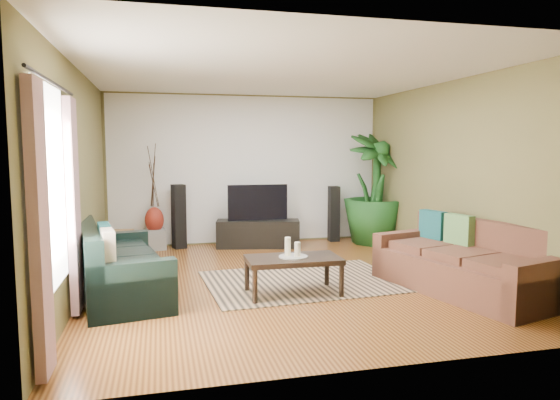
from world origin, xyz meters
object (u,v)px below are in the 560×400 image
object	(u,v)px
coffee_table	(293,276)
tv_stand	(258,234)
potted_plant	(375,189)
side_table	(112,251)
television	(258,202)
pedestal	(155,239)
vase	(154,220)
sofa_left	(122,259)
sofa_right	(463,258)
speaker_left	(179,216)
speaker_right	(334,214)

from	to	relation	value
coffee_table	tv_stand	world-z (taller)	tv_stand
tv_stand	potted_plant	xyz separation A→B (m)	(2.15, -0.12, 0.77)
potted_plant	side_table	bearing A→B (deg)	-167.35
television	pedestal	distance (m)	1.89
potted_plant	coffee_table	bearing A→B (deg)	-129.49
vase	side_table	distance (m)	1.51
tv_stand	sofa_left	bearing A→B (deg)	-119.60
sofa_left	tv_stand	xyz separation A→B (m)	(2.12, 2.43, -0.18)
sofa_right	speaker_left	distance (m)	4.79
television	side_table	distance (m)	2.67
tv_stand	side_table	bearing A→B (deg)	-142.66
speaker_right	tv_stand	bearing A→B (deg)	-167.17
television	speaker_left	distance (m)	1.39
vase	tv_stand	bearing A→B (deg)	-7.74
speaker_left	potted_plant	distance (m)	3.56
speaker_left	speaker_right	world-z (taller)	speaker_left
tv_stand	speaker_right	world-z (taller)	speaker_right
potted_plant	vase	bearing A→B (deg)	174.71
speaker_right	vase	size ratio (longest dim) A/B	2.30
sofa_right	potted_plant	distance (m)	3.24
coffee_table	television	distance (m)	2.98
coffee_table	speaker_right	distance (m)	3.56
sofa_left	speaker_right	world-z (taller)	speaker_right
sofa_left	sofa_right	xyz separation A→B (m)	(4.00, -0.87, 0.00)
speaker_left	vase	xyz separation A→B (m)	(-0.41, 0.00, -0.05)
vase	television	bearing A→B (deg)	-7.10
tv_stand	speaker_left	bearing A→B (deg)	-178.46
sofa_left	speaker_left	bearing A→B (deg)	-26.16
potted_plant	sofa_right	bearing A→B (deg)	-94.93
television	pedestal	size ratio (longest dim) A/B	3.02
tv_stand	vase	bearing A→B (deg)	-176.14
tv_stand	television	distance (m)	0.55
speaker_left	side_table	size ratio (longest dim) A/B	2.02
vase	coffee_table	bearing A→B (deg)	-62.60
sofa_right	side_table	bearing A→B (deg)	-132.00
vase	sofa_right	bearing A→B (deg)	-44.09
television	speaker_left	world-z (taller)	speaker_left
speaker_right	pedestal	bearing A→B (deg)	-176.30
coffee_table	pedestal	size ratio (longest dim) A/B	3.17
pedestal	sofa_right	bearing A→B (deg)	-44.09
sofa_left	speaker_left	distance (m)	2.78
coffee_table	speaker_right	bearing A→B (deg)	63.24
sofa_right	pedestal	distance (m)	5.09
coffee_table	vase	bearing A→B (deg)	118.14
sofa_left	pedestal	size ratio (longest dim) A/B	5.93
television	speaker_left	bearing A→B (deg)	170.77
television	sofa_left	bearing A→B (deg)	-130.96
television	speaker_right	xyz separation A→B (m)	(1.50, 0.22, -0.28)
speaker_right	potted_plant	distance (m)	0.90
speaker_right	potted_plant	size ratio (longest dim) A/B	0.51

